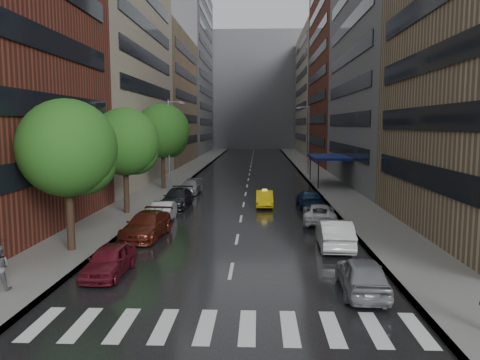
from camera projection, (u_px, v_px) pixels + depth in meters
name	position (u px, v px, depth m)	size (l,w,h in m)	color
ground	(225.00, 304.00, 17.56)	(220.00, 220.00, 0.00)	gray
road	(250.00, 171.00, 67.17)	(14.00, 140.00, 0.01)	black
sidewalk_left	(188.00, 171.00, 67.52)	(4.00, 140.00, 0.15)	gray
sidewalk_right	(313.00, 171.00, 66.81)	(4.00, 140.00, 0.15)	gray
crosswalk	(227.00, 327.00, 15.57)	(13.15, 2.80, 0.01)	silver
buildings_left	(157.00, 66.00, 74.60)	(8.00, 108.00, 38.00)	maroon
buildings_right	(349.00, 70.00, 71.45)	(8.05, 109.10, 36.00)	#937A5B
building_far	(254.00, 92.00, 132.75)	(40.00, 14.00, 32.00)	slate
tree_near	(67.00, 148.00, 24.03)	(5.05, 5.05, 8.04)	#382619
tree_mid	(125.00, 142.00, 34.39)	(4.98, 4.98, 7.94)	#382619
tree_far	(162.00, 131.00, 47.78)	(5.57, 5.57, 8.87)	#382619
taxi	(265.00, 199.00, 38.46)	(1.37, 3.93, 1.30)	yellow
parked_cars_left	(165.00, 209.00, 33.40)	(2.57, 29.32, 1.51)	maroon
parked_cars_right	(326.00, 222.00, 28.83)	(2.65, 24.35, 1.60)	gray
street_lamp_left	(170.00, 143.00, 47.05)	(1.74, 0.22, 9.00)	gray
street_lamp_right	(308.00, 138.00, 61.33)	(1.74, 0.22, 9.00)	gray
awning	(329.00, 157.00, 51.56)	(4.00, 8.00, 3.12)	navy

